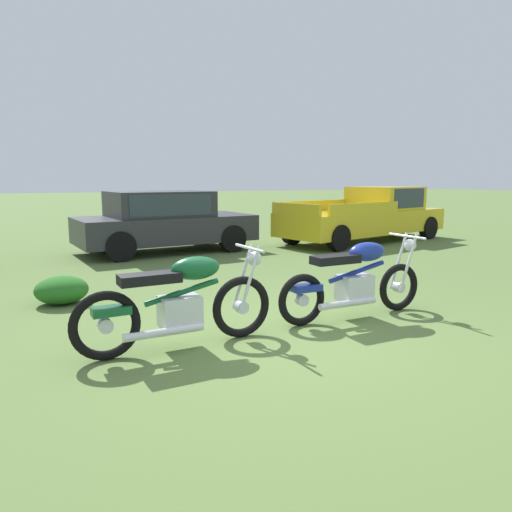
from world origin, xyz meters
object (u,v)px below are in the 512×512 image
Objects in this scene: motorcycle_green at (180,302)px; pickup_truck_yellow at (370,214)px; car_charcoal at (163,218)px; motorcycle_blue at (355,280)px; shrub_low at (62,290)px.

pickup_truck_yellow reaches higher than motorcycle_green.
motorcycle_blue is at bearing -89.00° from car_charcoal.
motorcycle_blue is 7.86m from pickup_truck_yellow.
motorcycle_blue is at bearing 0.48° from motorcycle_green.
motorcycle_blue is at bearing -32.49° from shrub_low.
car_charcoal is at bearing 61.12° from shrub_low.
motorcycle_blue is 4.00m from shrub_low.
motorcycle_green is 2.63m from shrub_low.
pickup_truck_yellow is (4.75, 6.26, 0.27)m from motorcycle_blue.
car_charcoal is (1.25, 6.62, 0.32)m from motorcycle_green.
motorcycle_blue is 2.96× the size of shrub_low.
shrub_low is at bearing 109.26° from motorcycle_green.
motorcycle_green and motorcycle_blue have the same top height.
car_charcoal is 5.95× the size of shrub_low.
motorcycle_green is 9.57m from pickup_truck_yellow.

